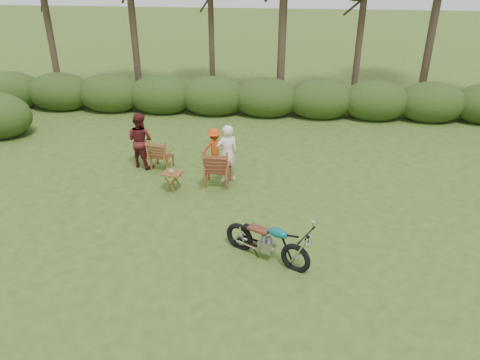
# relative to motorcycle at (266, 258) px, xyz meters

# --- Properties ---
(ground) EXTENTS (80.00, 80.00, 0.00)m
(ground) POSITION_rel_motorcycle_xyz_m (-0.43, 0.04, 0.00)
(ground) COLOR #304A18
(ground) RESTS_ON ground
(tree_line) EXTENTS (22.52, 11.62, 8.14)m
(tree_line) POSITION_rel_motorcycle_xyz_m (0.07, 9.77, 3.81)
(tree_line) COLOR #34271C
(tree_line) RESTS_ON ground
(motorcycle) EXTENTS (1.99, 1.53, 1.07)m
(motorcycle) POSITION_rel_motorcycle_xyz_m (0.00, 0.00, 0.00)
(motorcycle) COLOR #0B9191
(motorcycle) RESTS_ON ground
(lawn_chair_right) EXTENTS (0.73, 0.73, 1.06)m
(lawn_chair_right) POSITION_rel_motorcycle_xyz_m (-1.44, 3.16, 0.00)
(lawn_chair_right) COLOR #5B2B16
(lawn_chair_right) RESTS_ON ground
(lawn_chair_left) EXTENTS (0.74, 0.74, 0.92)m
(lawn_chair_left) POSITION_rel_motorcycle_xyz_m (-3.18, 4.03, 0.00)
(lawn_chair_left) COLOR #5A3916
(lawn_chair_left) RESTS_ON ground
(side_table) EXTENTS (0.60, 0.55, 0.52)m
(side_table) POSITION_rel_motorcycle_xyz_m (-2.57, 2.72, 0.26)
(side_table) COLOR brown
(side_table) RESTS_ON ground
(cup) EXTENTS (0.16, 0.16, 0.10)m
(cup) POSITION_rel_motorcycle_xyz_m (-2.58, 2.69, 0.57)
(cup) COLOR beige
(cup) RESTS_ON side_table
(adult_a) EXTENTS (0.70, 0.60, 1.62)m
(adult_a) POSITION_rel_motorcycle_xyz_m (-1.21, 3.40, 0.00)
(adult_a) COLOR #F9E7CD
(adult_a) RESTS_ON ground
(adult_b) EXTENTS (0.96, 0.86, 1.61)m
(adult_b) POSITION_rel_motorcycle_xyz_m (-3.80, 4.12, 0.00)
(adult_b) COLOR #531719
(adult_b) RESTS_ON ground
(child) EXTENTS (0.84, 0.65, 1.15)m
(child) POSITION_rel_motorcycle_xyz_m (-1.70, 4.35, 0.00)
(child) COLOR #C74012
(child) RESTS_ON ground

